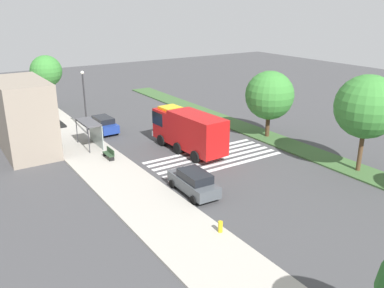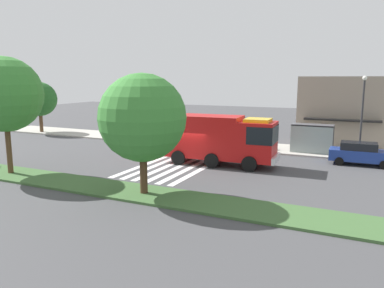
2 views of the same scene
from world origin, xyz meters
TOP-DOWN VIEW (x-y plane):
  - ground_plane at (0.00, 0.00)m, footprint 120.00×120.00m
  - sidewalk at (0.00, 9.02)m, footprint 60.00×4.83m
  - median_strip at (0.00, -8.10)m, footprint 60.00×3.00m
  - crosswalk at (-1.05, 0.00)m, footprint 4.95×11.89m
  - fire_truck at (1.96, 0.90)m, footprint 8.91×3.20m
  - parked_car_west at (-6.02, 5.41)m, footprint 4.73×2.18m
  - parked_car_mid at (11.64, 5.40)m, footprint 4.69×2.11m
  - bus_stop_shelter at (7.64, 7.97)m, footprint 3.50×1.40m
  - bench_near_shelter at (3.64, 7.98)m, footprint 1.60×0.50m
  - street_lamp at (11.48, 7.20)m, footprint 0.36×0.36m
  - storefront_building at (9.79, 13.49)m, footprint 8.28×4.94m
  - sidewalk_tree_center at (24.39, 7.60)m, footprint 3.91×3.91m
  - median_tree_west at (-10.06, -8.10)m, footprint 5.02×5.02m
  - median_tree_center at (0.73, -8.10)m, footprint 4.87×4.87m
  - fire_hydrant at (-11.50, 7.10)m, footprint 0.28×0.28m

SIDE VIEW (x-z plane):
  - ground_plane at x=0.00m, z-range 0.00..0.00m
  - crosswalk at x=-1.05m, z-range 0.00..0.01m
  - sidewalk at x=0.00m, z-range 0.00..0.14m
  - median_strip at x=0.00m, z-range 0.00..0.14m
  - fire_hydrant at x=-11.50m, z-range 0.14..0.84m
  - bench_near_shelter at x=3.64m, z-range 0.14..1.04m
  - parked_car_mid at x=11.64m, z-range 0.03..1.76m
  - parked_car_west at x=-6.02m, z-range 0.02..1.77m
  - bus_stop_shelter at x=7.64m, z-range 0.66..3.12m
  - fire_truck at x=1.96m, z-range 0.23..3.98m
  - storefront_building at x=9.79m, z-range 0.00..6.72m
  - street_lamp at x=11.48m, z-range 0.71..7.31m
  - median_tree_center at x=0.73m, z-range 1.05..7.76m
  - sidewalk_tree_center at x=24.39m, z-range 1.58..8.45m
  - median_tree_west at x=-10.06m, z-range 1.55..9.42m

